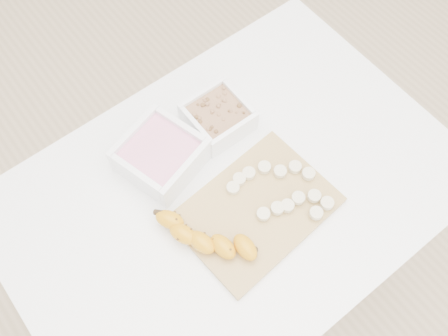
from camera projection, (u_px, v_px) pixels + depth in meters
ground at (229, 277)px, 1.78m from camera, size 3.50×3.50×0.00m
table at (232, 206)px, 1.19m from camera, size 1.00×0.70×0.75m
bowl_yogurt at (161, 155)px, 1.10m from camera, size 0.20×0.20×0.08m
bowl_granola at (218, 117)px, 1.16m from camera, size 0.14×0.14×0.06m
cutting_board at (256, 210)px, 1.08m from camera, size 0.34×0.26×0.01m
banana at (208, 237)px, 1.02m from camera, size 0.13×0.23×0.04m
banana_slices at (282, 190)px, 1.08m from camera, size 0.18×0.19×0.02m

